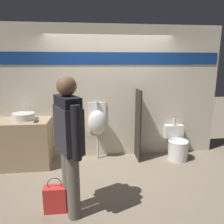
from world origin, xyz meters
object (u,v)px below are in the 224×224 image
(urinal_near_counter, at_px, (97,122))
(person_in_vest, at_px, (69,138))
(sink_basin, at_px, (24,116))
(toilet, at_px, (177,146))
(shopping_bag, at_px, (55,198))
(cell_phone, at_px, (36,121))

(urinal_near_counter, xyz_separation_m, person_in_vest, (-0.43, -1.68, 0.27))
(sink_basin, xyz_separation_m, toilet, (3.04, -0.07, -0.70))
(toilet, bearing_deg, shopping_bag, -148.14)
(cell_phone, distance_m, person_in_vest, 1.56)
(urinal_near_counter, bearing_deg, toilet, -6.47)
(sink_basin, bearing_deg, urinal_near_counter, 4.58)
(sink_basin, relative_size, shopping_bag, 0.83)
(person_in_vest, xyz_separation_m, shopping_bag, (-0.22, 0.07, -0.87))
(cell_phone, height_order, person_in_vest, person_in_vest)
(person_in_vest, bearing_deg, toilet, -77.86)
(urinal_near_counter, relative_size, person_in_vest, 0.66)
(urinal_near_counter, relative_size, shopping_bag, 2.44)
(sink_basin, distance_m, shopping_bag, 1.85)
(cell_phone, bearing_deg, toilet, 2.27)
(cell_phone, bearing_deg, sink_basin, 145.35)
(sink_basin, relative_size, person_in_vest, 0.22)
(sink_basin, xyz_separation_m, urinal_near_counter, (1.40, 0.11, -0.19))
(sink_basin, bearing_deg, cell_phone, -34.65)
(cell_phone, distance_m, shopping_bag, 1.58)
(cell_phone, xyz_separation_m, toilet, (2.78, 0.11, -0.64))
(sink_basin, distance_m, urinal_near_counter, 1.42)
(sink_basin, relative_size, urinal_near_counter, 0.34)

